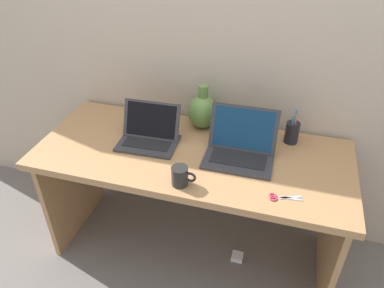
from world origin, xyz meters
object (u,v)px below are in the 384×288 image
object	(u,v)px
laptop_right	(241,145)
green_vase	(203,111)
scissors	(279,197)
power_brick	(237,257)
pen_cup	(292,132)
coffee_mug	(180,176)
laptop_left	(150,132)

from	to	relation	value
laptop_right	green_vase	bearing A→B (deg)	140.07
scissors	power_brick	bearing A→B (deg)	128.90
green_vase	power_brick	size ratio (longest dim) A/B	3.73
pen_cup	scissors	distance (m)	0.47
coffee_mug	laptop_right	bearing A→B (deg)	53.61
laptop_left	coffee_mug	world-z (taller)	laptop_left
laptop_right	scissors	distance (m)	0.36
green_vase	coffee_mug	distance (m)	0.53
laptop_left	power_brick	distance (m)	0.96
laptop_left	green_vase	size ratio (longest dim) A/B	1.24
green_vase	coffee_mug	bearing A→B (deg)	-86.54
laptop_right	laptop_left	bearing A→B (deg)	-178.87
coffee_mug	power_brick	size ratio (longest dim) A/B	1.69
green_vase	scissors	bearing A→B (deg)	-45.44
coffee_mug	scissors	size ratio (longest dim) A/B	0.80
laptop_left	laptop_right	size ratio (longest dim) A/B	0.92
green_vase	coffee_mug	world-z (taller)	green_vase
laptop_left	pen_cup	size ratio (longest dim) A/B	1.65
laptop_right	green_vase	xyz separation A→B (m)	(-0.26, 0.22, 0.04)
laptop_right	power_brick	distance (m)	0.81
scissors	power_brick	distance (m)	0.80
laptop_left	green_vase	world-z (taller)	green_vase
coffee_mug	scissors	xyz separation A→B (m)	(0.45, 0.03, -0.05)
coffee_mug	power_brick	bearing A→B (deg)	42.58
coffee_mug	pen_cup	bearing A→B (deg)	46.84
scissors	power_brick	world-z (taller)	scissors
coffee_mug	laptop_left	bearing A→B (deg)	132.02
laptop_left	scissors	world-z (taller)	laptop_left
scissors	green_vase	bearing A→B (deg)	134.56
laptop_left	pen_cup	bearing A→B (deg)	15.39
coffee_mug	green_vase	bearing A→B (deg)	93.46
green_vase	power_brick	bearing A→B (deg)	-41.54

